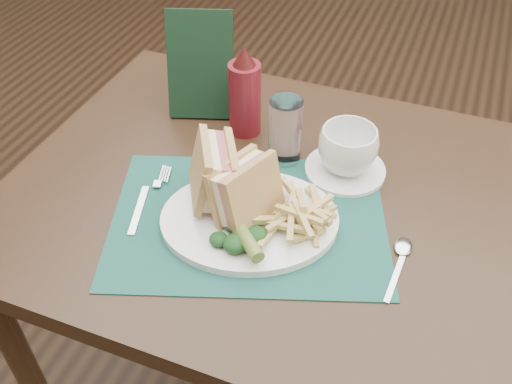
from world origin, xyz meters
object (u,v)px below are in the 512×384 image
saucer (345,170)px  ketchup_bottle (245,91)px  coffee_cup (348,150)px  check_presenter (200,65)px  plate (250,220)px  sandwich_half_b (236,184)px  placemat (249,220)px  sandwich_half_a (200,172)px  table_main (259,311)px  drinking_glass (285,131)px

saucer → ketchup_bottle: size_ratio=0.81×
coffee_cup → check_presenter: size_ratio=0.50×
plate → sandwich_half_b: (-0.03, 0.01, 0.06)m
sandwich_half_b → placemat: bearing=15.7°
sandwich_half_a → table_main: bearing=16.7°
ketchup_bottle → drinking_glass: bearing=-29.8°
plate → drinking_glass: size_ratio=2.31×
sandwich_half_a → check_presenter: 0.30m
plate → ketchup_bottle: bearing=92.3°
placemat → drinking_glass: (0.00, 0.18, 0.06)m
saucer → ketchup_bottle: (-0.22, 0.06, 0.09)m
table_main → ketchup_bottle: bearing=120.2°
sandwich_half_b → saucer: size_ratio=0.75×
table_main → saucer: 0.41m
plate → drinking_glass: (-0.00, 0.19, 0.06)m
table_main → sandwich_half_b: size_ratio=7.99×
table_main → sandwich_half_a: 0.46m
coffee_cup → placemat: bearing=-123.3°
sandwich_half_a → coffee_cup: (0.21, 0.18, -0.02)m
table_main → check_presenter: size_ratio=4.13×
ketchup_bottle → placemat: bearing=-66.8°
table_main → coffee_cup: bearing=36.1°
sandwich_half_a → sandwich_half_b: 0.07m
saucer → coffee_cup: size_ratio=1.38×
placemat → sandwich_half_a: sandwich_half_a is taller
table_main → saucer: (0.13, 0.10, 0.38)m
ketchup_bottle → plate: bearing=-66.5°
placemat → ketchup_bottle: 0.28m
plate → sandwich_half_a: sandwich_half_a is taller
sandwich_half_b → ketchup_bottle: 0.25m
ketchup_bottle → check_presenter: (-0.11, 0.04, 0.01)m
placemat → sandwich_half_b: (-0.02, 0.00, 0.07)m
table_main → ketchup_bottle: ketchup_bottle is taller
plate → check_presenter: check_presenter is taller
saucer → check_presenter: bearing=164.4°
drinking_glass → plate: bearing=-89.1°
sandwich_half_b → drinking_glass: same height
table_main → saucer: bearing=36.1°
table_main → drinking_glass: bearing=80.9°
table_main → plate: size_ratio=3.00×
check_presenter → ketchup_bottle: bearing=-37.2°
plate → sandwich_half_a: (-0.09, 0.01, 0.07)m
placemat → plate: plate is taller
sandwich_half_a → ketchup_bottle: (-0.01, 0.23, 0.02)m
coffee_cup → ketchup_bottle: ketchup_bottle is taller
sandwich_half_a → check_presenter: bearing=85.1°
saucer → check_presenter: (-0.34, 0.09, 0.10)m
drinking_glass → placemat: bearing=-90.5°
sandwich_half_a → ketchup_bottle: size_ratio=0.62×
sandwich_half_a → coffee_cup: sandwich_half_a is taller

